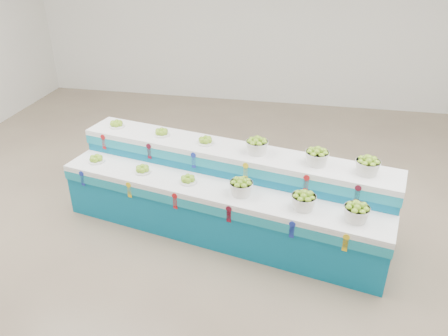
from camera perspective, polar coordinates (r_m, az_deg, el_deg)
The scene contains 15 objects.
ground at distance 5.74m, azimuth -1.12°, elevation -8.38°, with size 10.00×10.00×0.00m, color #73604E.
back_wall at distance 9.64m, azimuth 5.50°, elevation 19.76°, with size 10.00×10.00×0.00m, color silver.
display_stand at distance 5.58m, azimuth -0.00°, elevation -3.25°, with size 4.12×1.06×1.02m, color #096C96, non-canonical shape.
plate_lower_left at distance 6.08m, azimuth -16.10°, elevation 1.17°, with size 0.21×0.21×0.10m, color white.
plate_lower_mid at distance 5.68m, azimuth -10.43°, elevation -0.11°, with size 0.21×0.21×0.10m, color white.
plate_lower_right at distance 5.39m, azimuth -4.66°, elevation -1.40°, with size 0.21×0.21×0.10m, color white.
basket_lower_left at distance 5.11m, azimuth 2.21°, elevation -2.40°, with size 0.27×0.27×0.21m, color silver, non-canonical shape.
basket_lower_mid at distance 4.94m, azimuth 10.18°, elevation -4.10°, with size 0.27×0.27×0.21m, color silver, non-canonical shape.
basket_lower_right at distance 4.87m, azimuth 16.66°, elevation -5.41°, with size 0.27×0.27×0.21m, color silver, non-canonical shape.
plate_upper_left at distance 6.32m, azimuth -13.65°, elevation 5.56°, with size 0.21×0.21×0.10m, color white.
plate_upper_mid at distance 5.94m, azimuth -8.03°, elevation 4.61°, with size 0.21×0.21×0.10m, color white.
plate_upper_right at distance 5.65m, azimuth -2.39°, elevation 3.60°, with size 0.21×0.21×0.10m, color white.
basket_upper_left at distance 5.39m, azimuth 4.25°, elevation 2.90°, with size 0.27×0.27×0.21m, color silver, non-canonical shape.
basket_upper_mid at distance 5.23m, azimuth 11.84°, elevation 1.48°, with size 0.27×0.27×0.21m, color silver, non-canonical shape.
basket_upper_right at distance 5.17m, azimuth 17.95°, elevation 0.31°, with size 0.27×0.27×0.21m, color silver, non-canonical shape.
Camera 1 is at (1.01, -4.48, 3.44)m, focal length 35.62 mm.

